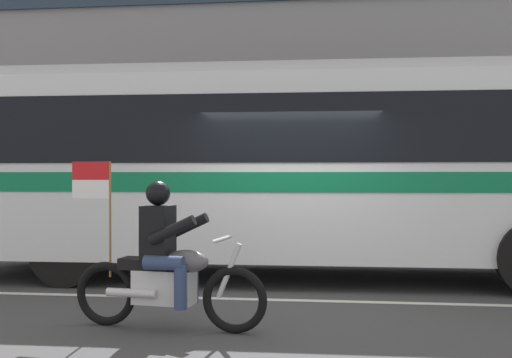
% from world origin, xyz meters
% --- Properties ---
extents(ground_plane, '(60.00, 60.00, 0.00)m').
position_xyz_m(ground_plane, '(0.00, 0.00, 0.00)').
color(ground_plane, '#3D3D3F').
extents(sidewalk_curb, '(28.00, 3.80, 0.15)m').
position_xyz_m(sidewalk_curb, '(0.00, 5.10, 0.07)').
color(sidewalk_curb, gray).
rests_on(sidewalk_curb, ground_plane).
extents(lane_center_stripe, '(26.60, 0.14, 0.01)m').
position_xyz_m(lane_center_stripe, '(0.00, -0.60, 0.00)').
color(lane_center_stripe, silver).
rests_on(lane_center_stripe, ground_plane).
extents(office_building_facade, '(28.00, 0.89, 9.43)m').
position_xyz_m(office_building_facade, '(0.00, 7.39, 4.72)').
color(office_building_facade, gray).
rests_on(office_building_facade, ground_plane).
extents(transit_bus, '(11.23, 2.78, 3.22)m').
position_xyz_m(transit_bus, '(0.19, 1.19, 1.88)').
color(transit_bus, silver).
rests_on(transit_bus, ground_plane).
extents(motorcycle_with_rider, '(2.19, 0.67, 1.78)m').
position_xyz_m(motorcycle_with_rider, '(-1.14, -2.36, 0.67)').
color(motorcycle_with_rider, black).
rests_on(motorcycle_with_rider, ground_plane).
extents(fire_hydrant, '(0.22, 0.30, 0.75)m').
position_xyz_m(fire_hydrant, '(-0.48, 3.90, 0.52)').
color(fire_hydrant, gold).
rests_on(fire_hydrant, sidewalk_curb).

